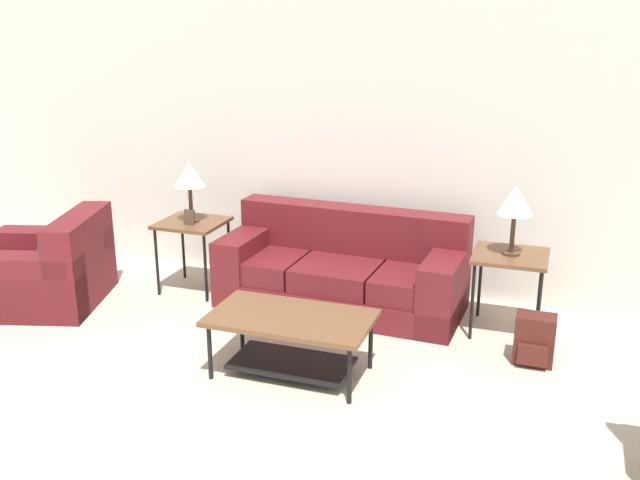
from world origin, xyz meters
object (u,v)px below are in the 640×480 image
Objects in this scene: armchair at (45,272)px; coffee_table at (291,331)px; table_lamp_right at (515,202)px; side_table_right at (510,262)px; side_table_left at (192,228)px; couch at (343,273)px; table_lamp_left at (189,176)px; backpack at (534,340)px.

armchair is 1.12× the size of coffee_table.
side_table_right is at bearing -104.04° from table_lamp_right.
table_lamp_right is (2.79, 0.00, 0.48)m from side_table_left.
couch is 3.88× the size of table_lamp_left.
couch reaches higher than backpack.
side_table_left is at bearing 139.65° from coffee_table.
armchair is at bearing -146.23° from side_table_left.
table_lamp_left is 3.20m from backpack.
table_lamp_right is 1.05m from backpack.
armchair reaches higher than side_table_left.
side_table_right is at bearing 10.50° from armchair.
armchair is 4.01m from table_lamp_right.
armchair is 3.42× the size of backpack.
table_lamp_right is at bearing 0.00° from table_lamp_left.
table_lamp_left is (-1.44, 1.22, 0.74)m from coffee_table.
armchair is 2.56m from coffee_table.
coffee_table is 1.73× the size of side_table_left.
coffee_table is 3.04× the size of backpack.
side_table_right is 2.83m from table_lamp_left.
side_table_right is at bearing 41.99° from coffee_table.
table_lamp_left is at bearing 180.00° from side_table_right.
backpack is at bearing -63.62° from side_table_right.
backpack is at bearing -9.24° from table_lamp_left.
coffee_table is at bearing -88.34° from couch.
backpack is at bearing -9.24° from side_table_left.
table_lamp_left reaches higher than couch.
table_lamp_left is 2.79m from table_lamp_right.
couch is 1.86× the size of coffee_table.
table_lamp_left is 1.00× the size of table_lamp_right.
couch is 1.60m from table_lamp_right.
armchair is at bearing -169.50° from table_lamp_right.
side_table_left is 0.48m from table_lamp_left.
table_lamp_left reaches higher than side_table_right.
backpack is (0.24, -0.49, -0.89)m from table_lamp_right.
coffee_table is at bearing -11.38° from armchair.
backpack is (4.11, 0.22, -0.10)m from armchair.
side_table_left is 2.79m from side_table_right.
armchair reaches higher than backpack.
backpack is (3.04, -0.49, -0.41)m from side_table_left.
couch is 1.43m from side_table_right.
backpack is at bearing 3.09° from armchair.
backpack is (3.04, -0.49, -0.89)m from table_lamp_left.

